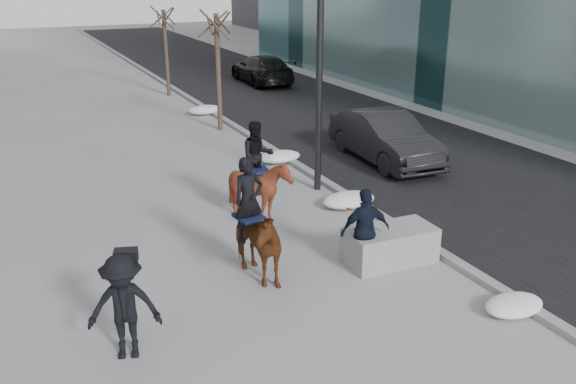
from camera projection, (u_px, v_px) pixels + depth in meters
name	position (u px, v px, depth m)	size (l,w,h in m)	color
ground	(314.00, 283.00, 11.92)	(120.00, 120.00, 0.00)	gray
road	(354.00, 129.00, 23.22)	(8.00, 90.00, 0.01)	black
curb	(257.00, 140.00, 21.58)	(0.25, 90.00, 0.12)	gray
planter	(390.00, 245.00, 12.67)	(1.87, 0.93, 0.75)	#949497
car_near	(385.00, 137.00, 19.17)	(1.66, 4.76, 1.57)	black
car_far	(262.00, 69.00, 32.26)	(2.08, 5.13, 1.49)	black
tree_near	(218.00, 67.00, 22.37)	(1.20, 1.20, 4.74)	#3A2922
tree_far	(166.00, 49.00, 28.65)	(1.20, 1.20, 4.43)	#3A2D22
mounted_left	(252.00, 236.00, 11.80)	(1.11, 2.00, 2.46)	#522710
mounted_right	(260.00, 182.00, 14.57)	(1.48, 1.62, 2.43)	#4F200F
feeder	(365.00, 231.00, 12.13)	(1.08, 0.94, 1.75)	black
camera_crew	(124.00, 307.00, 9.39)	(1.28, 0.97, 1.75)	black
lamppost	(323.00, 2.00, 15.16)	(0.25, 1.49, 9.09)	black
snow_piles	(287.00, 162.00, 18.78)	(1.45, 18.25, 0.37)	white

